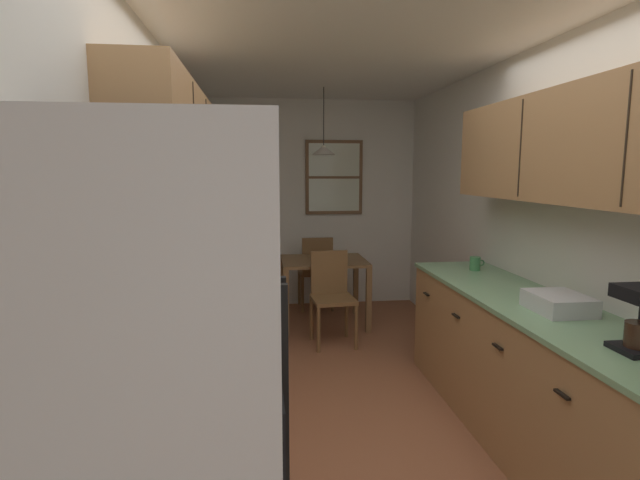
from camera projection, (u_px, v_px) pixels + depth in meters
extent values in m
plane|color=#995B3D|center=(347.00, 393.00, 3.76)|extent=(12.00, 12.00, 0.00)
cube|color=silver|center=(157.00, 230.00, 3.41)|extent=(0.10, 9.00, 2.55)
cube|color=silver|center=(523.00, 225.00, 3.74)|extent=(0.10, 9.00, 2.55)
cube|color=silver|center=(311.00, 204.00, 6.18)|extent=(4.40, 0.10, 2.55)
cube|color=white|center=(349.00, 39.00, 3.39)|extent=(4.40, 9.00, 0.08)
cube|color=black|center=(281.00, 444.00, 1.11)|extent=(0.01, 0.15, 0.22)
cube|color=beige|center=(274.00, 213.00, 1.39)|extent=(0.01, 0.05, 0.07)
cube|color=white|center=(275.00, 299.00, 1.40)|extent=(0.01, 0.04, 0.05)
cube|color=black|center=(176.00, 478.00, 1.99)|extent=(0.62, 0.61, 0.90)
cube|color=black|center=(255.00, 479.00, 2.04)|extent=(0.01, 0.42, 0.30)
cube|color=silver|center=(260.00, 432.00, 2.01)|extent=(0.02, 0.48, 0.02)
cube|color=black|center=(171.00, 370.00, 1.93)|extent=(0.59, 0.58, 0.02)
cube|color=black|center=(95.00, 352.00, 1.88)|extent=(0.06, 0.61, 0.20)
cylinder|color=#2D2D2D|center=(125.00, 383.00, 1.78)|extent=(0.15, 0.15, 0.01)
cylinder|color=#2D2D2D|center=(142.00, 356.00, 2.04)|extent=(0.15, 0.15, 0.01)
cylinder|color=#2D2D2D|center=(204.00, 379.00, 1.81)|extent=(0.15, 0.15, 0.01)
cylinder|color=#2D2D2D|center=(211.00, 353.00, 2.07)|extent=(0.15, 0.15, 0.01)
cube|color=black|center=(129.00, 165.00, 1.80)|extent=(0.38, 0.58, 0.35)
cube|color=black|center=(180.00, 165.00, 1.77)|extent=(0.01, 0.35, 0.22)
cube|color=#2D2D33|center=(190.00, 165.00, 2.02)|extent=(0.01, 0.12, 0.22)
cube|color=#A87A4C|center=(206.00, 364.00, 3.22)|extent=(0.60, 1.87, 0.87)
cube|color=#7AA87A|center=(204.00, 297.00, 3.16)|extent=(0.63, 1.89, 0.03)
cube|color=black|center=(252.00, 358.00, 2.61)|extent=(0.02, 0.10, 0.01)
cube|color=black|center=(254.00, 323.00, 3.22)|extent=(0.02, 0.10, 0.01)
cube|color=black|center=(255.00, 298.00, 3.83)|extent=(0.02, 0.10, 0.01)
cube|color=#A87A4C|center=(174.00, 140.00, 2.95)|extent=(0.32, 1.97, 0.63)
cube|color=#2D2319|center=(195.00, 137.00, 2.65)|extent=(0.01, 0.01, 0.58)
cube|color=#2D2319|center=(207.00, 143.00, 3.29)|extent=(0.01, 0.01, 0.58)
cube|color=#A87A4C|center=(546.00, 388.00, 2.85)|extent=(0.60, 3.01, 0.87)
cube|color=#7AA87A|center=(551.00, 313.00, 2.79)|extent=(0.63, 3.03, 0.03)
cube|color=black|center=(562.00, 394.00, 2.19)|extent=(0.02, 0.10, 0.01)
cube|color=black|center=(497.00, 347.00, 2.78)|extent=(0.02, 0.10, 0.01)
cube|color=black|center=(456.00, 316.00, 3.37)|extent=(0.02, 0.10, 0.01)
cube|color=black|center=(426.00, 294.00, 3.96)|extent=(0.02, 0.10, 0.01)
cube|color=#A87A4C|center=(593.00, 145.00, 2.63)|extent=(0.32, 2.71, 0.65)
cube|color=#2D2319|center=(626.00, 139.00, 2.17)|extent=(0.01, 0.01, 0.60)
cube|color=#2D2319|center=(520.00, 148.00, 3.05)|extent=(0.01, 0.01, 0.60)
cube|color=brown|center=(324.00, 261.00, 5.37)|extent=(0.91, 0.76, 0.03)
cube|color=brown|center=(286.00, 303.00, 5.02)|extent=(0.06, 0.06, 0.69)
cube|color=brown|center=(369.00, 300.00, 5.12)|extent=(0.06, 0.06, 0.69)
cube|color=brown|center=(283.00, 287.00, 5.71)|extent=(0.06, 0.06, 0.69)
cube|color=brown|center=(356.00, 285.00, 5.81)|extent=(0.06, 0.06, 0.69)
cube|color=brown|center=(333.00, 300.00, 4.76)|extent=(0.43, 0.43, 0.04)
cube|color=brown|center=(329.00, 273.00, 4.90)|extent=(0.37, 0.06, 0.45)
cylinder|color=brown|center=(356.00, 328.00, 4.65)|extent=(0.04, 0.04, 0.43)
cylinder|color=brown|center=(319.00, 330.00, 4.58)|extent=(0.04, 0.04, 0.43)
cylinder|color=brown|center=(347.00, 316.00, 5.00)|extent=(0.04, 0.04, 0.43)
cylinder|color=brown|center=(311.00, 319.00, 4.93)|extent=(0.04, 0.04, 0.43)
cube|color=brown|center=(315.00, 272.00, 6.05)|extent=(0.41, 0.41, 0.04)
cube|color=brown|center=(318.00, 257.00, 5.84)|extent=(0.37, 0.04, 0.45)
cylinder|color=brown|center=(299.00, 288.00, 6.23)|extent=(0.04, 0.04, 0.43)
cylinder|color=brown|center=(328.00, 287.00, 6.28)|extent=(0.04, 0.04, 0.43)
cylinder|color=brown|center=(302.00, 295.00, 5.88)|extent=(0.04, 0.04, 0.43)
cylinder|color=brown|center=(332.00, 294.00, 5.93)|extent=(0.04, 0.04, 0.43)
cylinder|color=black|center=(324.00, 116.00, 5.15)|extent=(0.01, 0.01, 0.60)
cone|color=#B7B2A8|center=(324.00, 150.00, 5.20)|extent=(0.25, 0.25, 0.10)
sphere|color=white|center=(324.00, 148.00, 5.20)|extent=(0.06, 0.06, 0.06)
cube|color=brown|center=(334.00, 177.00, 6.10)|extent=(0.71, 0.04, 0.91)
cube|color=silver|center=(334.00, 177.00, 6.09)|extent=(0.63, 0.01, 0.83)
cube|color=brown|center=(334.00, 177.00, 6.08)|extent=(0.63, 0.02, 0.03)
cylinder|color=silver|center=(255.00, 318.00, 4.72)|extent=(0.35, 0.35, 0.58)
cylinder|color=red|center=(185.00, 316.00, 2.37)|extent=(0.11, 0.11, 0.19)
cylinder|color=white|center=(185.00, 295.00, 2.36)|extent=(0.11, 0.11, 0.02)
cube|color=white|center=(262.00, 441.00, 2.18)|extent=(0.02, 0.16, 0.24)
cylinder|color=#331E14|center=(638.00, 335.00, 2.14)|extent=(0.11, 0.11, 0.11)
cylinder|color=#3F7F4C|center=(475.00, 264.00, 3.91)|extent=(0.08, 0.08, 0.11)
torus|color=#3F7F4C|center=(481.00, 263.00, 3.91)|extent=(0.05, 0.01, 0.05)
cube|color=silver|center=(559.00, 303.00, 2.76)|extent=(0.28, 0.34, 0.10)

